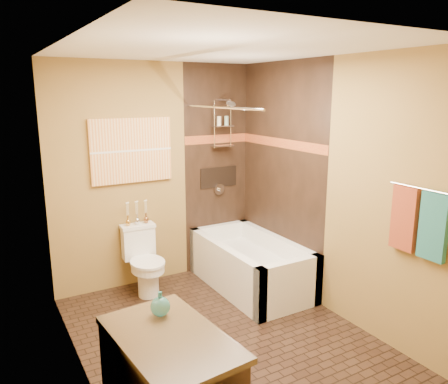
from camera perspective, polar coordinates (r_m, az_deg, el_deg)
floor at (r=4.18m, az=-0.27°, el=-18.31°), size 3.00×3.00×0.00m
wall_left at (r=3.29m, az=-18.80°, el=-3.99°), size 0.02×3.00×2.50m
wall_right at (r=4.40m, az=13.43°, el=0.50°), size 0.02×3.00×2.50m
wall_back at (r=5.02m, az=-8.80°, el=2.22°), size 2.40×0.02×2.50m
wall_front at (r=2.56m, az=16.78°, el=-8.64°), size 2.40×0.02×2.50m
ceiling at (r=3.59m, az=-0.31°, el=18.22°), size 3.00×3.00×0.00m
alcove_tile_back at (r=5.33m, az=-0.98°, el=2.99°), size 0.85×0.01×2.50m
alcove_tile_right at (r=4.95m, az=7.39°, el=2.11°), size 0.01×1.50×2.50m
mosaic_band_back at (r=5.27m, az=-0.94°, el=6.94°), size 0.85×0.01×0.10m
mosaic_band_right at (r=4.89m, az=7.42°, el=6.36°), size 0.01×1.50×0.10m
alcove_niche at (r=5.36m, az=-0.71°, el=1.95°), size 0.50×0.01×0.25m
shower_fixtures at (r=5.20m, az=-0.16°, el=7.36°), size 0.24×0.33×1.16m
curtain_rod at (r=4.43m, az=-0.62°, el=11.00°), size 0.03×1.55×0.03m
towel_bar at (r=3.65m, az=24.34°, el=0.40°), size 0.02×0.55×0.02m
towel_teal at (r=3.65m, az=25.69°, el=-4.12°), size 0.05×0.22×0.52m
towel_rust at (r=3.79m, az=22.47°, el=-3.20°), size 0.05×0.22×0.52m
sunset_painting at (r=4.86m, az=-11.98°, el=5.32°), size 0.90×0.04×0.70m
vanity_mirror at (r=2.29m, az=-13.90°, el=-4.43°), size 0.01×1.00×0.90m
bathtub at (r=5.03m, az=3.47°, el=-9.90°), size 0.80×1.50×0.55m
toilet at (r=4.92m, az=-10.42°, el=-8.73°), size 0.38×0.56×0.73m
teal_bottle at (r=2.82m, az=-8.33°, el=-14.27°), size 0.14×0.14×0.20m
bud_vases at (r=4.91m, az=-11.31°, el=-2.60°), size 0.26×0.06×0.26m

